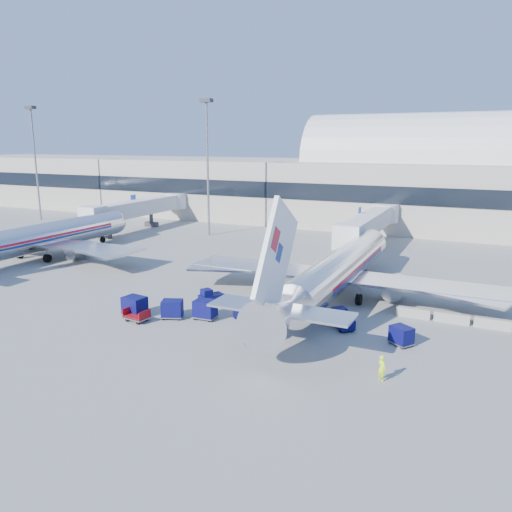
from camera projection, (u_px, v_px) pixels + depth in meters
The scene contains 21 objects.
ground at pixel (229, 298), 51.36m from camera, with size 260.00×260.00×0.00m, color gray.
terminal at pixel (297, 182), 104.70m from camera, with size 170.00×28.15×21.00m.
airliner_main at pixel (337, 271), 50.54m from camera, with size 32.00×37.26×12.07m.
airliner_mid at pixel (38, 238), 67.94m from camera, with size 32.00×37.26×12.07m.
jetbridge_near at pixel (371, 223), 74.52m from camera, with size 4.40×27.50×6.25m.
jetbridge_mid at pixel (143, 207), 91.92m from camera, with size 4.40×27.50×6.25m.
mast_far_west at pixel (34, 147), 99.39m from camera, with size 2.00×1.20×22.60m.
mast_west at pixel (207, 148), 82.82m from camera, with size 2.00×1.20×22.60m.
barrier_near at pixel (413, 313), 45.57m from camera, with size 3.00×0.55×0.90m, color #9E9E96.
barrier_mid at pixel (452, 318), 44.21m from camera, with size 3.00×0.55×0.90m, color #9E9E96.
barrier_far at pixel (493, 324), 42.84m from camera, with size 3.00×0.55×0.90m, color #9E9E96.
tug_lead at pixel (245, 310), 45.57m from camera, with size 2.54×1.97×1.48m.
tug_right at pixel (342, 319), 42.96m from camera, with size 2.68×2.74×1.67m.
tug_left at pixel (210, 297), 49.42m from camera, with size 2.26×2.66×1.55m.
cart_train_a at pixel (205, 309), 45.09m from camera, with size 2.08×1.64×1.76m.
cart_train_b at pixel (172, 309), 45.29m from camera, with size 2.33×2.08×1.69m.
cart_train_c at pixel (135, 306), 45.81m from camera, with size 2.28×1.85×1.85m.
cart_solo_near at pixel (256, 332), 39.80m from camera, with size 2.24×1.96×1.66m.
cart_solo_far at pixel (401, 335), 39.31m from camera, with size 2.17×2.07×1.52m.
cart_open_red at pixel (137, 317), 44.62m from camera, with size 2.29×1.75×0.57m.
ramp_worker at pixel (382, 368), 33.38m from camera, with size 0.66×0.44×1.82m, color #BBEA18.
Camera 1 is at (23.35, -43.28, 15.69)m, focal length 35.00 mm.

